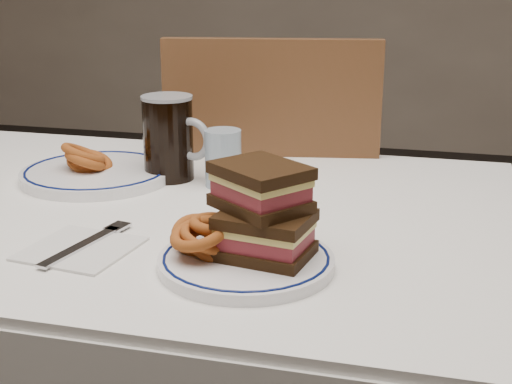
% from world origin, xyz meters
% --- Properties ---
extents(dining_table, '(1.27, 0.87, 0.75)m').
position_xyz_m(dining_table, '(0.00, 0.00, 0.64)').
color(dining_table, white).
rests_on(dining_table, floor).
extents(chair_far, '(0.53, 0.53, 1.00)m').
position_xyz_m(chair_far, '(0.11, 0.50, 0.54)').
color(chair_far, '#4E3319').
rests_on(chair_far, floor).
extents(main_plate, '(0.24, 0.24, 0.02)m').
position_xyz_m(main_plate, '(0.24, -0.22, 0.76)').
color(main_plate, white).
rests_on(main_plate, dining_table).
extents(reuben_sandwich, '(0.15, 0.15, 0.12)m').
position_xyz_m(reuben_sandwich, '(0.26, -0.21, 0.83)').
color(reuben_sandwich, black).
rests_on(reuben_sandwich, main_plate).
extents(onion_rings_main, '(0.11, 0.12, 0.07)m').
position_xyz_m(onion_rings_main, '(0.18, -0.22, 0.79)').
color(onion_rings_main, maroon).
rests_on(onion_rings_main, main_plate).
extents(ketchup_ramekin, '(0.06, 0.06, 0.03)m').
position_xyz_m(ketchup_ramekin, '(0.21, -0.14, 0.78)').
color(ketchup_ramekin, silver).
rests_on(ketchup_ramekin, main_plate).
extents(beer_mug, '(0.14, 0.10, 0.16)m').
position_xyz_m(beer_mug, '(-0.01, 0.15, 0.83)').
color(beer_mug, black).
rests_on(beer_mug, dining_table).
extents(water_glass, '(0.07, 0.07, 0.11)m').
position_xyz_m(water_glass, '(0.10, 0.13, 0.80)').
color(water_glass, '#8FA5B8').
rests_on(water_glass, dining_table).
extents(far_plate, '(0.29, 0.29, 0.02)m').
position_xyz_m(far_plate, '(-0.15, 0.11, 0.76)').
color(far_plate, white).
rests_on(far_plate, dining_table).
extents(onion_rings_far, '(0.10, 0.11, 0.08)m').
position_xyz_m(onion_rings_far, '(-0.17, 0.11, 0.79)').
color(onion_rings_far, maroon).
rests_on(onion_rings_far, far_plate).
extents(napkin_fork, '(0.16, 0.19, 0.01)m').
position_xyz_m(napkin_fork, '(-0.01, -0.22, 0.75)').
color(napkin_fork, silver).
rests_on(napkin_fork, dining_table).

